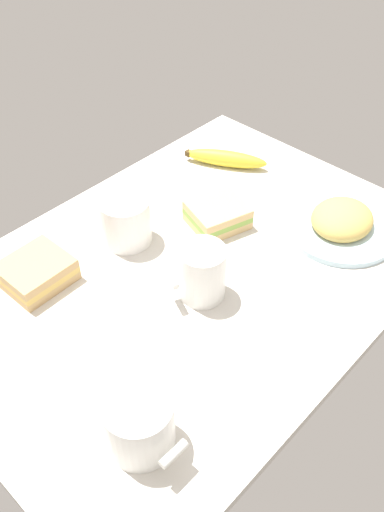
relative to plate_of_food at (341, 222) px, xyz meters
The scene contains 8 objects.
tabletop 30.55cm from the plate_of_food, 153.63° to the left, with size 90.00×64.00×2.00cm, color beige.
plate_of_food is the anchor object (origin of this frame).
coffee_mug_black 40.96cm from the plate_of_food, 137.13° to the left, with size 9.32×11.84×9.17cm.
coffee_mug_milky 31.78cm from the plate_of_food, 165.04° to the left, with size 10.11×7.90×9.95cm.
coffee_mug_spare 56.27cm from the plate_of_food, behind, with size 9.30×11.58×9.07cm.
sandwich_main 57.04cm from the plate_of_food, 147.28° to the left, with size 11.37×10.29×4.40cm.
sandwich_side 23.70cm from the plate_of_food, 128.99° to the left, with size 12.67×11.98×4.40cm.
banana 30.37cm from the plate_of_food, 87.25° to the left, with size 11.96×17.45×3.58cm.
Camera 1 is at (-50.54, -47.71, 71.14)cm, focal length 38.41 mm.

